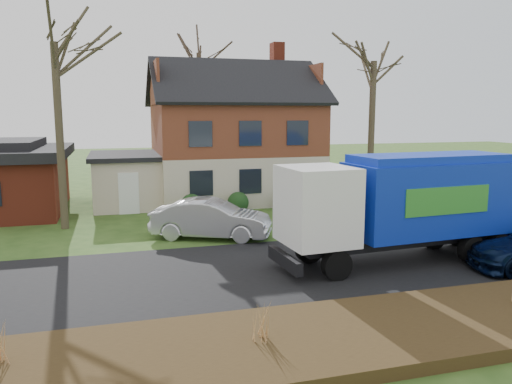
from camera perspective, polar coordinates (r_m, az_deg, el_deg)
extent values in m
plane|color=#2A4918|center=(16.34, 2.07, -8.98)|extent=(120.00, 120.00, 0.00)
cube|color=black|center=(16.33, 2.07, -8.94)|extent=(80.00, 7.00, 0.02)
cube|color=#2F200F|center=(11.70, 10.41, -15.88)|extent=(80.00, 3.50, 0.30)
cube|color=beige|center=(29.80, -2.55, 1.89)|extent=(9.00, 7.50, 2.70)
cube|color=#562418|center=(29.58, -2.59, 7.19)|extent=(9.00, 7.50, 2.80)
cube|color=maroon|center=(31.53, 2.42, 15.24)|extent=(0.70, 0.90, 1.60)
cube|color=beige|center=(28.53, -14.52, 1.19)|extent=(3.50, 5.50, 2.60)
cube|color=black|center=(28.37, -14.64, 4.03)|extent=(3.90, 5.90, 0.24)
cylinder|color=black|center=(15.51, 9.20, -8.25)|extent=(0.96, 0.38, 0.94)
cylinder|color=black|center=(17.12, 6.09, -6.53)|extent=(0.96, 0.38, 0.94)
cylinder|color=black|center=(18.50, 23.37, -6.05)|extent=(0.96, 0.38, 0.94)
cylinder|color=black|center=(19.88, 19.62, -4.82)|extent=(0.96, 0.38, 0.94)
cylinder|color=black|center=(19.32, 25.93, -5.61)|extent=(0.96, 0.38, 0.94)
cylinder|color=black|center=(20.63, 22.15, -4.47)|extent=(0.96, 0.38, 0.94)
cube|color=black|center=(17.88, 16.66, -5.21)|extent=(7.84, 1.64, 0.32)
cube|color=white|center=(15.81, 6.97, -1.52)|extent=(2.24, 2.40, 2.44)
cube|color=black|center=(15.37, 3.67, -1.26)|extent=(0.21, 1.99, 0.81)
cube|color=black|center=(15.76, 3.29, -7.77)|extent=(0.39, 2.27, 0.41)
cube|color=#0E2AAA|center=(18.12, 19.05, -0.61)|extent=(5.84, 2.66, 2.44)
cube|color=#0E2AAA|center=(17.95, 19.27, 3.67)|extent=(5.55, 2.37, 0.27)
cube|color=#0E2AAA|center=(20.10, 25.57, -0.35)|extent=(0.48, 2.32, 2.62)
cube|color=#2E852B|center=(17.15, 21.11, -0.93)|extent=(3.25, 0.27, 0.90)
cube|color=#2E852B|center=(18.92, 16.56, 0.18)|extent=(3.25, 0.27, 0.90)
imported|color=#B4B6BC|center=(20.34, -5.14, -3.08)|extent=(5.09, 3.51, 1.59)
cylinder|color=#463D2A|center=(23.11, -21.52, 5.79)|extent=(0.33, 0.33, 7.98)
cylinder|color=#463A2A|center=(29.31, 13.05, 6.66)|extent=(0.36, 0.36, 7.90)
cylinder|color=#3A2D23|center=(38.57, -6.43, 8.52)|extent=(0.36, 0.36, 9.48)
cone|color=tan|center=(11.01, -26.70, -15.18)|extent=(0.04, 0.04, 0.82)
cone|color=tan|center=(10.82, 0.66, -14.42)|extent=(0.04, 0.04, 0.89)
cone|color=tan|center=(10.78, -0.08, -14.51)|extent=(0.04, 0.04, 0.89)
cone|color=tan|center=(10.85, 1.39, -14.34)|extent=(0.04, 0.04, 0.89)
cone|color=tan|center=(10.92, 0.48, -14.20)|extent=(0.04, 0.04, 0.89)
cone|color=tan|center=(10.72, 0.83, -14.65)|extent=(0.04, 0.04, 0.89)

